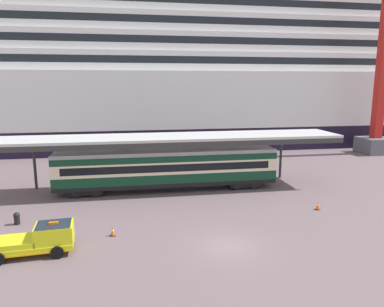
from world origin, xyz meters
name	(u,v)px	position (x,y,z in m)	size (l,w,h in m)	color
ground_plane	(228,246)	(0.00, 0.00, 0.00)	(400.00, 400.00, 0.00)	#655459
cruise_ship	(101,73)	(-10.94, 48.52, 12.51)	(125.82, 31.86, 37.50)	black
platform_canopy	(167,138)	(-2.55, 13.93, 5.25)	(35.17, 5.44, 5.48)	silver
train_carriage	(167,168)	(-2.55, 13.52, 2.31)	(21.85, 2.81, 4.11)	black
service_truck	(39,239)	(-12.02, 1.06, 0.99)	(5.35, 2.59, 2.02)	yellow
traffic_cone_near	(113,231)	(-7.58, 3.07, 0.35)	(0.36, 0.36, 0.71)	black
traffic_cone_mid	(318,206)	(9.47, 5.61, 0.35)	(0.36, 0.36, 0.70)	black
quay_bollard	(17,218)	(-14.88, 6.51, 0.52)	(0.48, 0.48, 0.96)	black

